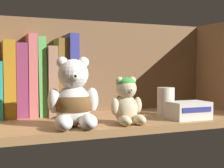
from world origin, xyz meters
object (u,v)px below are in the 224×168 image
at_px(teddy_bear_larger, 73,99).
at_px(small_product_box, 189,110).
at_px(book_6, 21,80).
at_px(pillar_candle, 165,101).
at_px(book_8, 40,77).
at_px(teddy_bear_smaller, 127,101).
at_px(book_5, 8,79).
at_px(book_7, 31,75).
at_px(book_10, 59,77).
at_px(book_9, 49,81).
at_px(book_11, 69,75).

distance_m(teddy_bear_larger, small_product_box, 0.33).
height_order(book_6, pillar_candle, book_6).
relative_size(book_8, teddy_bear_smaller, 1.93).
bearing_deg(pillar_candle, teddy_bear_smaller, -149.33).
relative_size(book_5, pillar_candle, 2.64).
xyz_separation_m(book_6, pillar_candle, (0.41, -0.12, -0.06)).
xyz_separation_m(book_6, book_7, (0.03, 0.00, 0.01)).
distance_m(book_7, small_product_box, 0.47).
xyz_separation_m(book_5, book_6, (0.03, 0.00, -0.00)).
bearing_deg(book_5, book_7, 0.00).
relative_size(book_5, book_7, 0.91).
height_order(book_8, teddy_bear_smaller, book_8).
bearing_deg(book_8, pillar_candle, -19.30).
relative_size(book_5, book_10, 0.95).
xyz_separation_m(teddy_bear_smaller, small_product_box, (0.19, 0.00, -0.03)).
relative_size(book_9, small_product_box, 1.88).
bearing_deg(book_11, book_10, 180.00).
xyz_separation_m(book_7, small_product_box, (0.40, -0.23, -0.10)).
bearing_deg(small_product_box, teddy_bear_smaller, -178.53).
bearing_deg(book_7, book_6, 180.00).
bearing_deg(teddy_bear_smaller, book_8, 127.95).
bearing_deg(book_8, book_7, 180.00).
distance_m(book_7, pillar_candle, 0.41).
bearing_deg(teddy_bear_larger, teddy_bear_smaller, -3.26).
height_order(book_8, book_10, book_8).
xyz_separation_m(teddy_bear_larger, small_product_box, (0.33, -0.00, -0.04)).
bearing_deg(book_6, book_5, 180.00).
bearing_deg(book_9, book_5, 180.00).
bearing_deg(book_9, teddy_bear_larger, -86.25).
bearing_deg(book_5, book_9, 0.00).
bearing_deg(teddy_bear_smaller, book_11, 111.51).
bearing_deg(book_6, book_11, 0.00).
bearing_deg(pillar_candle, book_5, 164.41).
height_order(book_5, book_6, book_5).
xyz_separation_m(book_5, teddy_bear_larger, (0.13, -0.22, -0.04)).
height_order(book_6, book_7, book_7).
bearing_deg(book_5, pillar_candle, -15.59).
relative_size(book_7, pillar_candle, 2.89).
distance_m(book_11, pillar_candle, 0.31).
height_order(book_10, book_11, book_11).
distance_m(book_11, small_product_box, 0.37).
bearing_deg(book_9, teddy_bear_smaller, -56.54).
xyz_separation_m(book_5, pillar_candle, (0.45, -0.12, -0.07)).
distance_m(book_5, book_9, 0.12).
xyz_separation_m(book_8, book_11, (0.09, 0.00, 0.01)).
height_order(book_5, book_9, book_5).
xyz_separation_m(book_6, teddy_bear_smaller, (0.24, -0.23, -0.05)).
bearing_deg(small_product_box, book_5, 154.04).
bearing_deg(book_5, book_10, 0.00).
distance_m(book_6, book_9, 0.08).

